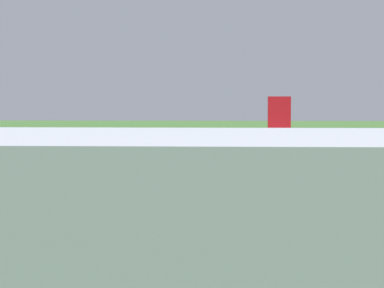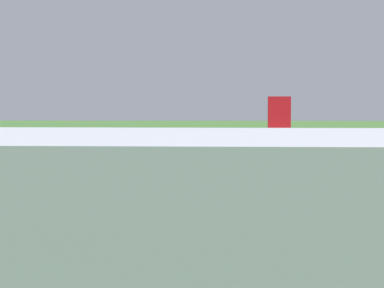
% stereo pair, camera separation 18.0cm
% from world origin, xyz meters
% --- Properties ---
extents(ground_plane, '(800.00, 800.00, 0.00)m').
position_xyz_m(ground_plane, '(0.00, 0.00, 0.00)').
color(ground_plane, '#3D662D').
extents(runway_asphalt, '(600.00, 34.73, 0.06)m').
position_xyz_m(runway_asphalt, '(0.00, 0.00, 0.03)').
color(runway_asphalt, '#38383D').
rests_on(runway_asphalt, ground).
extents(apron_concrete, '(440.00, 110.00, 0.05)m').
position_xyz_m(apron_concrete, '(0.00, 60.04, 0.03)').
color(apron_concrete, gray).
rests_on(apron_concrete, ground).
extents(grass_verge_foreground, '(600.00, 80.00, 0.04)m').
position_xyz_m(grass_verge_foreground, '(0.00, -38.28, 0.02)').
color(grass_verge_foreground, '#346B27').
rests_on(grass_verge_foreground, ground).
extents(airliner_main, '(53.94, 44.37, 15.88)m').
position_xyz_m(airliner_main, '(13.63, -0.07, 4.35)').
color(airliner_main, white).
rests_on(airliner_main, ground).
extents(terminal_building, '(103.56, 20.59, 34.17)m').
position_xyz_m(terminal_building, '(15.23, 130.06, 6.66)').
color(terminal_building, '#B2B7C1').
rests_on(terminal_building, ground).
extents(service_truck_baggage, '(4.11, 6.22, 2.65)m').
position_xyz_m(service_truck_baggage, '(-18.46, 36.92, 1.40)').
color(service_truck_baggage, '#B21914').
rests_on(service_truck_baggage, ground).
extents(no_stopping_sign, '(0.60, 0.10, 2.70)m').
position_xyz_m(no_stopping_sign, '(-14.64, -40.46, 1.60)').
color(no_stopping_sign, slate).
rests_on(no_stopping_sign, ground).
extents(traffic_cone_orange, '(0.40, 0.40, 0.55)m').
position_xyz_m(traffic_cone_orange, '(-10.23, -40.25, 0.28)').
color(traffic_cone_orange, orange).
rests_on(traffic_cone_orange, ground).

